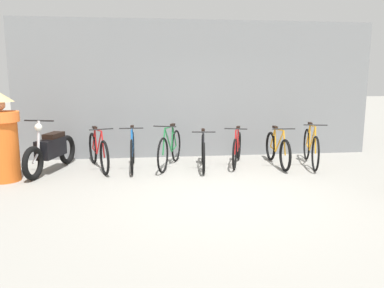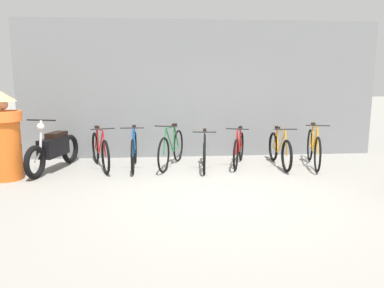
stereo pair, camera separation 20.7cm
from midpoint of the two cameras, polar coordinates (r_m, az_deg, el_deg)
name	(u,v)px [view 2 (the right image)]	position (r m, az deg, el deg)	size (l,w,h in m)	color
ground_plane	(223,197)	(5.94, 5.72, -7.99)	(60.00, 60.00, 0.00)	gray
shop_wall_back	(201,90)	(8.79, 2.00, 8.27)	(8.29, 0.20, 3.12)	slate
bicycle_0	(100,151)	(7.85, -13.09, -1.04)	(0.66, 1.69, 0.88)	black
bicycle_1	(134,150)	(7.74, -8.07, -0.96)	(0.46, 1.69, 0.89)	black
bicycle_2	(171,149)	(7.79, -2.40, -0.74)	(0.64, 1.67, 0.91)	black
bicycle_3	(204,152)	(7.68, 2.69, -1.22)	(0.46, 1.61, 0.81)	black
bicycle_4	(239,149)	(8.01, 7.87, -0.77)	(0.61, 1.53, 0.83)	black
bicycle_5	(280,150)	(8.07, 13.92, -0.89)	(0.46, 1.67, 0.84)	black
bicycle_6	(314,148)	(8.28, 18.72, -0.60)	(0.57, 1.73, 0.92)	black
motorcycle	(54,149)	(7.92, -19.65, -0.79)	(0.68, 1.90, 1.07)	black
person_in_robes	(5,136)	(7.47, -25.93, 1.09)	(0.63, 0.63, 1.60)	orange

